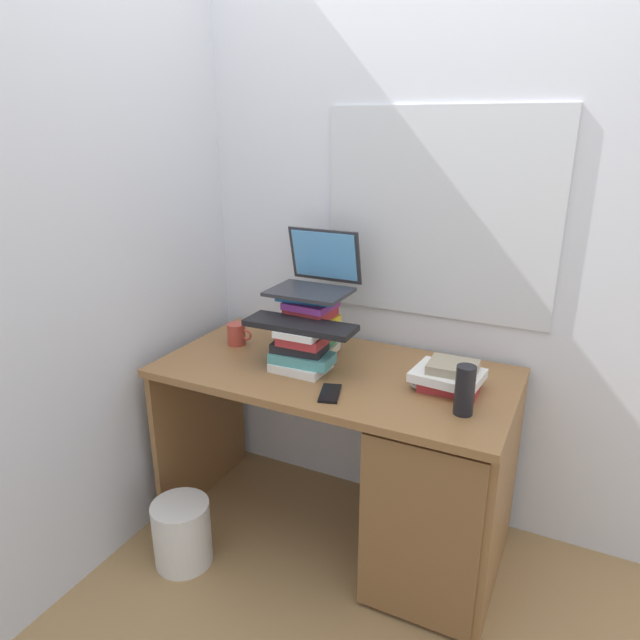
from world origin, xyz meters
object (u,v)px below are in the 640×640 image
object	(u,v)px
book_stack_side	(449,377)
water_bottle	(465,390)
laptop	(316,276)
book_stack_keyboard_riser	(302,350)
mug	(237,334)
wastebasket	(182,533)
cell_phone	(330,393)
computer_mouse	(419,381)
book_stack_tall	(310,325)
keyboard	(300,325)
desk	(413,472)

from	to	relation	value
book_stack_side	water_bottle	bearing A→B (deg)	-61.03
laptop	book_stack_side	bearing A→B (deg)	-11.28
book_stack_keyboard_riser	mug	bearing A→B (deg)	162.97
wastebasket	mug	bearing A→B (deg)	93.05
cell_phone	computer_mouse	bearing A→B (deg)	21.12
book_stack_tall	book_stack_keyboard_riser	xyz separation A→B (m)	(0.03, -0.14, -0.05)
keyboard	cell_phone	distance (m)	0.29
desk	water_bottle	distance (m)	0.47
book_stack_side	laptop	bearing A→B (deg)	168.72
laptop	cell_phone	bearing A→B (deg)	-56.51
laptop	mug	xyz separation A→B (m)	(-0.33, -0.08, -0.27)
water_bottle	book_stack_keyboard_riser	bearing A→B (deg)	173.14
desk	computer_mouse	distance (m)	0.36
computer_mouse	wastebasket	xyz separation A→B (m)	(-0.79, -0.41, -0.64)
computer_mouse	cell_phone	bearing A→B (deg)	-141.70
desk	computer_mouse	size ratio (longest dim) A/B	12.86
book_stack_keyboard_riser	water_bottle	size ratio (longest dim) A/B	1.45
book_stack_side	mug	bearing A→B (deg)	177.79
book_stack_tall	laptop	distance (m)	0.20
water_bottle	mug	bearing A→B (deg)	169.27
desk	keyboard	size ratio (longest dim) A/B	3.18
book_stack_side	cell_phone	size ratio (longest dim) A/B	1.82
desk	mug	xyz separation A→B (m)	(-0.82, 0.08, 0.39)
mug	cell_phone	size ratio (longest dim) A/B	0.83
laptop	wastebasket	world-z (taller)	laptop
book_stack_tall	keyboard	bearing A→B (deg)	-77.71
computer_mouse	water_bottle	xyz separation A→B (m)	(0.19, -0.14, 0.06)
computer_mouse	keyboard	bearing A→B (deg)	-171.67
desk	laptop	size ratio (longest dim) A/B	4.40
book_stack_tall	book_stack_side	distance (m)	0.58
book_stack_tall	computer_mouse	world-z (taller)	book_stack_tall
book_stack_keyboard_riser	book_stack_side	distance (m)	0.55
desk	cell_phone	bearing A→B (deg)	-145.90
book_stack_side	wastebasket	world-z (taller)	book_stack_side
book_stack_keyboard_riser	book_stack_side	size ratio (longest dim) A/B	0.97
book_stack_side	keyboard	size ratio (longest dim) A/B	0.59
keyboard	computer_mouse	world-z (taller)	keyboard
desk	wastebasket	size ratio (longest dim) A/B	5.11
cell_phone	book_stack_tall	bearing A→B (deg)	110.96
desk	cell_phone	xyz separation A→B (m)	(-0.26, -0.18, 0.34)
book_stack_side	book_stack_tall	bearing A→B (deg)	174.15
book_stack_side	laptop	size ratio (longest dim) A/B	0.81
book_stack_tall	water_bottle	bearing A→B (deg)	-17.84
desk	cell_phone	distance (m)	0.47
desk	book_stack_side	world-z (taller)	book_stack_side
water_bottle	keyboard	bearing A→B (deg)	173.62
book_stack_tall	book_stack_keyboard_riser	distance (m)	0.15
mug	wastebasket	distance (m)	0.81
desk	mug	size ratio (longest dim) A/B	11.79
mug	water_bottle	bearing A→B (deg)	-10.73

